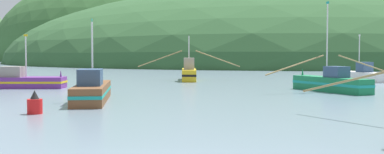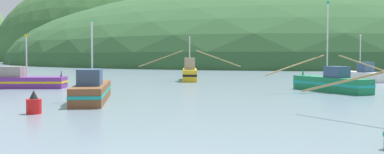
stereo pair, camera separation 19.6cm
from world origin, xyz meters
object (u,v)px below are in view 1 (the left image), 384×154
Objects in this scene: fishing_boat_brown at (92,90)px; channel_buoy at (35,104)px; fishing_boat_purple at (23,81)px; fishing_boat_white at (362,75)px; fishing_boat_green at (331,83)px; fishing_boat_yellow at (189,73)px.

fishing_boat_brown is 7.78× the size of channel_buoy.
fishing_boat_purple is 38.76m from fishing_boat_white.
fishing_boat_brown reaches higher than fishing_boat_white.
fishing_boat_brown is (-19.10, -8.75, -0.01)m from fishing_boat_green.
fishing_boat_yellow is 20.48m from fishing_boat_purple.
channel_buoy is at bearing 164.99° from fishing_boat_yellow.
fishing_boat_yellow is 21.34m from fishing_boat_green.
fishing_boat_white is (36.63, 12.68, -0.01)m from fishing_boat_purple.
fishing_boat_brown reaches higher than channel_buoy.
fishing_boat_purple is 15.87m from fishing_boat_brown.
fishing_boat_white is at bearing -53.58° from fishing_boat_brown.
fishing_boat_white is 43.75m from channel_buoy.
fishing_boat_brown is (-27.32, -25.54, 0.10)m from fishing_boat_white.
fishing_boat_brown reaches higher than fishing_boat_yellow.
fishing_boat_green reaches higher than fishing_boat_yellow.
fishing_boat_white is at bearing -92.25° from fishing_boat_yellow.
fishing_boat_green is 21.01m from fishing_boat_brown.
fishing_boat_green is at bearing 140.88° from fishing_boat_white.
fishing_boat_yellow is at bearing -20.60° from fishing_boat_brown.
fishing_boat_purple reaches higher than channel_buoy.
fishing_boat_purple is at bearing 29.27° from fishing_boat_brown.
fishing_boat_brown is (9.31, -12.86, 0.09)m from fishing_boat_purple.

